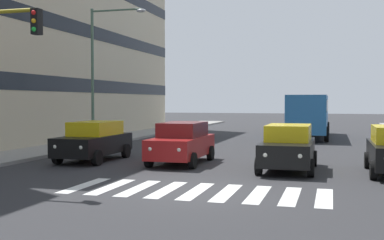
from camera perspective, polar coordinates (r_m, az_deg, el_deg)
The scene contains 8 objects.
ground_plane at distance 14.45m, azimuth 0.49°, elevation -8.25°, with size 180.00×180.00×0.00m, color #2D2D30.
building_right_block_0 at distance 38.56m, azimuth -18.51°, elevation 11.73°, with size 11.65×27.62×18.13m.
crosswalk_markings at distance 14.45m, azimuth 0.49°, elevation -8.23°, with size 7.65×2.80×0.01m.
car_1 at distance 18.96m, azimuth 11.08°, elevation -3.08°, with size 2.02×4.44×1.72m.
car_2 at distance 20.67m, azimuth -1.19°, elevation -2.60°, with size 2.02×4.44×1.72m.
car_3 at distance 22.01m, azimuth -11.26°, elevation -2.35°, with size 2.02×4.44×1.72m.
bus_behind_traffic at distance 36.16m, azimuth 13.41°, elevation 0.96°, with size 2.78×10.50×3.00m.
street_lamp_right at distance 28.64m, azimuth -10.49°, elevation 6.70°, with size 3.36×0.28×7.71m.
Camera 1 is at (-3.78, 13.70, 2.63)m, focal length 46.08 mm.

